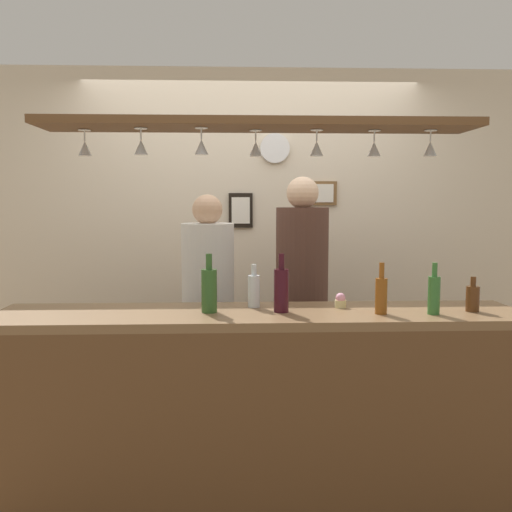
{
  "coord_description": "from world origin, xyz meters",
  "views": [
    {
      "loc": [
        -0.13,
        -3.15,
        1.61
      ],
      "look_at": [
        0.0,
        0.1,
        1.29
      ],
      "focal_mm": 38.97,
      "sensor_mm": 36.0,
      "label": 1
    }
  ],
  "objects_px": {
    "person_right_brown_shirt": "(302,284)",
    "bottle_champagne_green": "(209,289)",
    "bottle_beer_green_import": "(434,294)",
    "bottle_beer_amber_tall": "(381,294)",
    "bottle_soda_clear": "(254,290)",
    "picture_frame_crest": "(241,210)",
    "bottle_wine_dark_red": "(281,289)",
    "wall_clock": "(275,148)",
    "person_left_white_patterned_shirt": "(208,296)",
    "picture_frame_upper_small": "(322,193)",
    "cupcake": "(340,301)",
    "bottle_beer_brown_stubby": "(473,298)"
  },
  "relations": [
    {
      "from": "person_right_brown_shirt",
      "to": "bottle_champagne_green",
      "type": "height_order",
      "value": "person_right_brown_shirt"
    },
    {
      "from": "bottle_champagne_green",
      "to": "bottle_beer_green_import",
      "type": "height_order",
      "value": "bottle_champagne_green"
    },
    {
      "from": "bottle_beer_amber_tall",
      "to": "person_right_brown_shirt",
      "type": "bearing_deg",
      "value": 108.96
    },
    {
      "from": "person_right_brown_shirt",
      "to": "bottle_champagne_green",
      "type": "relative_size",
      "value": 5.9
    },
    {
      "from": "bottle_soda_clear",
      "to": "picture_frame_crest",
      "type": "xyz_separation_m",
      "value": [
        -0.05,
        1.28,
        0.4
      ]
    },
    {
      "from": "bottle_wine_dark_red",
      "to": "wall_clock",
      "type": "distance_m",
      "value": 1.65
    },
    {
      "from": "person_left_white_patterned_shirt",
      "to": "bottle_soda_clear",
      "type": "height_order",
      "value": "person_left_white_patterned_shirt"
    },
    {
      "from": "bottle_wine_dark_red",
      "to": "picture_frame_crest",
      "type": "xyz_separation_m",
      "value": [
        -0.19,
        1.42,
        0.38
      ]
    },
    {
      "from": "bottle_beer_amber_tall",
      "to": "wall_clock",
      "type": "xyz_separation_m",
      "value": [
        -0.43,
        1.48,
        0.86
      ]
    },
    {
      "from": "bottle_beer_green_import",
      "to": "wall_clock",
      "type": "relative_size",
      "value": 1.18
    },
    {
      "from": "bottle_champagne_green",
      "to": "wall_clock",
      "type": "distance_m",
      "value": 1.69
    },
    {
      "from": "picture_frame_upper_small",
      "to": "wall_clock",
      "type": "distance_m",
      "value": 0.49
    },
    {
      "from": "picture_frame_crest",
      "to": "picture_frame_upper_small",
      "type": "xyz_separation_m",
      "value": [
        0.62,
        0.0,
        0.13
      ]
    },
    {
      "from": "wall_clock",
      "to": "cupcake",
      "type": "bearing_deg",
      "value": -78.94
    },
    {
      "from": "wall_clock",
      "to": "picture_frame_crest",
      "type": "bearing_deg",
      "value": 178.61
    },
    {
      "from": "bottle_beer_brown_stubby",
      "to": "person_left_white_patterned_shirt",
      "type": "bearing_deg",
      "value": 149.81
    },
    {
      "from": "bottle_soda_clear",
      "to": "wall_clock",
      "type": "distance_m",
      "value": 1.56
    },
    {
      "from": "wall_clock",
      "to": "bottle_beer_brown_stubby",
      "type": "bearing_deg",
      "value": -57.58
    },
    {
      "from": "bottle_soda_clear",
      "to": "picture_frame_upper_small",
      "type": "height_order",
      "value": "picture_frame_upper_small"
    },
    {
      "from": "person_right_brown_shirt",
      "to": "wall_clock",
      "type": "relative_size",
      "value": 8.04
    },
    {
      "from": "bottle_soda_clear",
      "to": "bottle_wine_dark_red",
      "type": "relative_size",
      "value": 0.77
    },
    {
      "from": "bottle_beer_green_import",
      "to": "picture_frame_upper_small",
      "type": "relative_size",
      "value": 1.18
    },
    {
      "from": "bottle_beer_green_import",
      "to": "bottle_beer_brown_stubby",
      "type": "distance_m",
      "value": 0.24
    },
    {
      "from": "bottle_soda_clear",
      "to": "person_right_brown_shirt",
      "type": "bearing_deg",
      "value": 62.53
    },
    {
      "from": "bottle_champagne_green",
      "to": "bottle_beer_brown_stubby",
      "type": "relative_size",
      "value": 1.67
    },
    {
      "from": "bottle_beer_green_import",
      "to": "bottle_beer_brown_stubby",
      "type": "height_order",
      "value": "bottle_beer_green_import"
    },
    {
      "from": "person_left_white_patterned_shirt",
      "to": "bottle_beer_amber_tall",
      "type": "xyz_separation_m",
      "value": [
        0.9,
        -0.85,
        0.15
      ]
    },
    {
      "from": "person_right_brown_shirt",
      "to": "bottle_beer_amber_tall",
      "type": "relative_size",
      "value": 6.8
    },
    {
      "from": "bottle_beer_brown_stubby",
      "to": "bottle_wine_dark_red",
      "type": "distance_m",
      "value": 0.98
    },
    {
      "from": "person_right_brown_shirt",
      "to": "bottle_wine_dark_red",
      "type": "distance_m",
      "value": 0.82
    },
    {
      "from": "bottle_beer_green_import",
      "to": "bottle_beer_brown_stubby",
      "type": "relative_size",
      "value": 1.44
    },
    {
      "from": "bottle_beer_amber_tall",
      "to": "wall_clock",
      "type": "bearing_deg",
      "value": 106.05
    },
    {
      "from": "person_right_brown_shirt",
      "to": "bottle_wine_dark_red",
      "type": "xyz_separation_m",
      "value": [
        -0.2,
        -0.79,
        0.09
      ]
    },
    {
      "from": "person_right_brown_shirt",
      "to": "picture_frame_crest",
      "type": "distance_m",
      "value": 0.88
    },
    {
      "from": "cupcake",
      "to": "bottle_soda_clear",
      "type": "bearing_deg",
      "value": 176.07
    },
    {
      "from": "bottle_champagne_green",
      "to": "person_right_brown_shirt",
      "type": "bearing_deg",
      "value": 53.82
    },
    {
      "from": "bottle_beer_green_import",
      "to": "person_right_brown_shirt",
      "type": "bearing_deg",
      "value": 122.41
    },
    {
      "from": "picture_frame_crest",
      "to": "picture_frame_upper_small",
      "type": "bearing_deg",
      "value": 0.0
    },
    {
      "from": "bottle_beer_brown_stubby",
      "to": "picture_frame_crest",
      "type": "height_order",
      "value": "picture_frame_crest"
    },
    {
      "from": "cupcake",
      "to": "bottle_beer_brown_stubby",
      "type": "bearing_deg",
      "value": -11.18
    },
    {
      "from": "person_right_brown_shirt",
      "to": "bottle_beer_green_import",
      "type": "relative_size",
      "value": 6.8
    },
    {
      "from": "bottle_beer_amber_tall",
      "to": "bottle_soda_clear",
      "type": "distance_m",
      "value": 0.66
    },
    {
      "from": "bottle_beer_green_import",
      "to": "bottle_beer_brown_stubby",
      "type": "xyz_separation_m",
      "value": [
        0.23,
        0.06,
        -0.03
      ]
    },
    {
      "from": "picture_frame_upper_small",
      "to": "picture_frame_crest",
      "type": "bearing_deg",
      "value": 180.0
    },
    {
      "from": "person_right_brown_shirt",
      "to": "cupcake",
      "type": "xyz_separation_m",
      "value": [
        0.12,
        -0.68,
        0.01
      ]
    },
    {
      "from": "bottle_beer_green_import",
      "to": "picture_frame_crest",
      "type": "xyz_separation_m",
      "value": [
        -0.94,
        1.51,
        0.39
      ]
    },
    {
      "from": "picture_frame_upper_small",
      "to": "person_left_white_patterned_shirt",
      "type": "bearing_deg",
      "value": -142.94
    },
    {
      "from": "cupcake",
      "to": "picture_frame_crest",
      "type": "relative_size",
      "value": 0.3
    },
    {
      "from": "picture_frame_crest",
      "to": "bottle_champagne_green",
      "type": "bearing_deg",
      "value": -97.22
    },
    {
      "from": "bottle_beer_green_import",
      "to": "wall_clock",
      "type": "distance_m",
      "value": 1.86
    }
  ]
}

